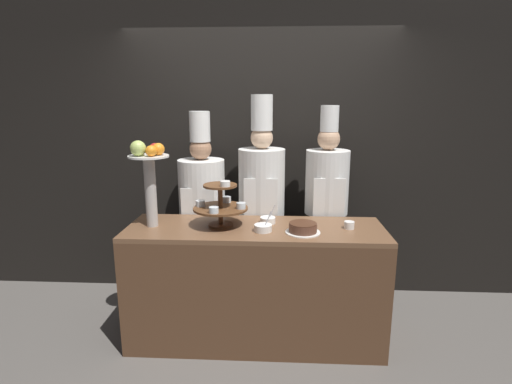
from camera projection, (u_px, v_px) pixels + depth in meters
name	position (u px, v px, depth m)	size (l,w,h in m)	color
ground_plane	(253.00, 361.00, 2.92)	(14.00, 14.00, 0.00)	#5B5651
wall_back	(261.00, 150.00, 3.80)	(10.00, 0.06, 2.80)	black
buffet_counter	(255.00, 284.00, 3.12)	(1.95, 0.63, 0.93)	brown
tiered_stand	(221.00, 204.00, 3.01)	(0.41, 0.41, 0.36)	brown
fruit_pedestal	(149.00, 169.00, 2.94)	(0.30, 0.30, 0.66)	#B2ADA8
cake_round	(303.00, 228.00, 2.88)	(0.25, 0.25, 0.07)	white
cup_white	(349.00, 225.00, 2.98)	(0.08, 0.08, 0.06)	white
serving_bowl_near	(263.00, 228.00, 2.92)	(0.13, 0.13, 0.15)	white
serving_bowl_far	(268.00, 220.00, 3.11)	(0.12, 0.12, 0.15)	white
chef_left	(202.00, 207.00, 3.55)	(0.41, 0.41, 1.78)	#38332D
chef_center_left	(262.00, 199.00, 3.51)	(0.40, 0.40, 1.91)	#38332D
chef_center_right	(326.00, 202.00, 3.48)	(0.37, 0.37, 1.82)	black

